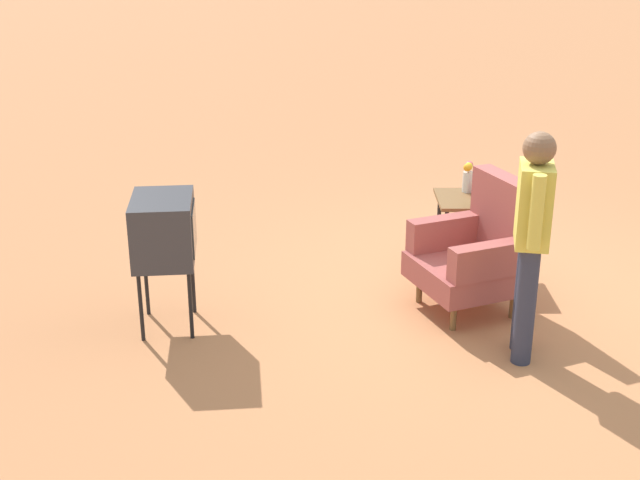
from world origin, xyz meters
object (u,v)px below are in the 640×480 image
object	(u,v)px
side_table	(469,209)
tv_on_stand	(164,230)
soda_can_red	(476,189)
bottle_wine_green	(477,188)
flower_vase	(468,175)
person_standing	(531,233)
armchair	(479,250)

from	to	relation	value
side_table	tv_on_stand	size ratio (longest dim) A/B	0.66
side_table	soda_can_red	xyz separation A→B (m)	(-0.05, 0.05, 0.16)
bottle_wine_green	flower_vase	size ratio (longest dim) A/B	1.21
person_standing	soda_can_red	size ratio (longest dim) A/B	13.44
person_standing	flower_vase	world-z (taller)	person_standing
tv_on_stand	flower_vase	size ratio (longest dim) A/B	3.89
armchair	side_table	world-z (taller)	armchair
side_table	person_standing	distance (m)	1.57
side_table	person_standing	world-z (taller)	person_standing
side_table	soda_can_red	bearing A→B (deg)	134.54
tv_on_stand	soda_can_red	xyz separation A→B (m)	(-1.12, 2.48, -0.04)
tv_on_stand	person_standing	bearing A→B (deg)	80.07
soda_can_red	flower_vase	size ratio (longest dim) A/B	0.46
tv_on_stand	soda_can_red	distance (m)	2.72
armchair	tv_on_stand	bearing A→B (deg)	-82.23
soda_can_red	flower_vase	world-z (taller)	flower_vase
person_standing	bottle_wine_green	distance (m)	1.32
armchair	flower_vase	xyz separation A→B (m)	(-0.91, 0.03, 0.33)
armchair	bottle_wine_green	world-z (taller)	armchair
side_table	tv_on_stand	distance (m)	2.66
tv_on_stand	flower_vase	bearing A→B (deg)	116.96
armchair	person_standing	xyz separation A→B (m)	(0.78, 0.19, 0.44)
armchair	person_standing	world-z (taller)	person_standing
tv_on_stand	soda_can_red	world-z (taller)	tv_on_stand
tv_on_stand	flower_vase	world-z (taller)	tv_on_stand
person_standing	bottle_wine_green	world-z (taller)	person_standing
bottle_wine_green	flower_vase	bearing A→B (deg)	-178.28
tv_on_stand	soda_can_red	size ratio (longest dim) A/B	8.44
tv_on_stand	flower_vase	xyz separation A→B (m)	(-1.23, 2.43, 0.04)
armchair	side_table	xyz separation A→B (m)	(-0.74, 0.03, 0.07)
soda_can_red	tv_on_stand	bearing A→B (deg)	-65.74
side_table	flower_vase	xyz separation A→B (m)	(-0.17, -0.00, 0.25)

